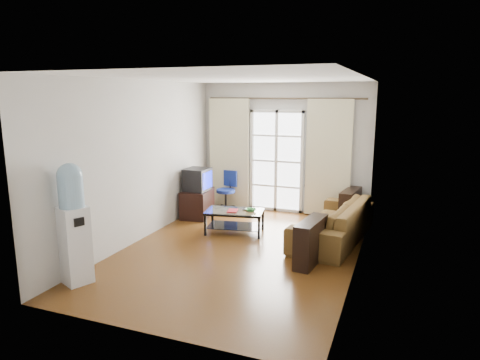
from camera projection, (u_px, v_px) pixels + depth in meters
name	position (u px, v px, depth m)	size (l,w,h in m)	color
floor	(240.00, 251.00, 6.85)	(5.20, 5.20, 0.00)	brown
ceiling	(240.00, 78.00, 6.32)	(5.20, 5.20, 0.00)	white
wall_back	(284.00, 148.00, 8.96)	(3.60, 0.02, 2.70)	beige
wall_front	(145.00, 210.00, 4.21)	(3.60, 0.02, 2.70)	beige
wall_left	(140.00, 161.00, 7.22)	(0.02, 5.20, 2.70)	beige
wall_right	(360.00, 176.00, 5.95)	(0.02, 5.20, 2.70)	beige
french_door	(276.00, 161.00, 9.02)	(1.16, 0.06, 2.15)	white
curtain_rod	(284.00, 98.00, 8.67)	(0.04, 0.04, 3.30)	#4C3F2D
curtain_left	(229.00, 153.00, 9.31)	(0.90, 0.07, 2.35)	beige
curtain_right	(328.00, 159.00, 8.55)	(0.90, 0.07, 2.35)	beige
radiator	(320.00, 200.00, 8.79)	(0.64, 0.12, 0.64)	gray
sofa	(333.00, 221.00, 7.31)	(1.18, 2.38, 0.67)	olive
coffee_table	(235.00, 218.00, 7.71)	(1.11, 0.76, 0.41)	silver
bowl	(251.00, 210.00, 7.62)	(0.25, 0.25, 0.05)	#338D36
book	(228.00, 211.00, 7.63)	(0.22, 0.27, 0.02)	maroon
remote	(247.00, 210.00, 7.69)	(0.17, 0.05, 0.02)	black
tv_stand	(197.00, 203.00, 8.73)	(0.51, 0.76, 0.56)	black
crt_tv	(196.00, 179.00, 8.61)	(0.50, 0.49, 0.45)	black
task_chair	(226.00, 198.00, 9.30)	(0.67, 0.67, 0.83)	black
water_cooler	(73.00, 221.00, 5.54)	(0.43, 0.43, 1.61)	silver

